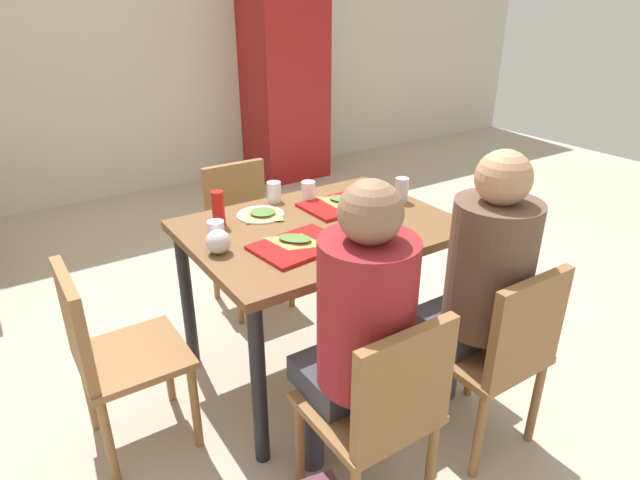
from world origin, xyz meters
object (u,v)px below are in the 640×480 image
Objects in this scene: condiment_bottle at (218,208)px; pizza_slice_c at (263,213)px; drink_fridge at (284,81)px; chair_far_side at (244,225)px; pizza_slice_d at (378,231)px; main_table at (320,244)px; plastic_cup_a at (274,192)px; chair_near_left at (382,407)px; paper_plate_center at (260,215)px; chair_left_end at (109,350)px; plastic_cup_d at (308,191)px; pizza_slice_b at (344,200)px; chair_near_right at (501,348)px; pizza_slice_a at (295,240)px; person_in_red at (359,325)px; plastic_cup_c at (216,232)px; plastic_cup_b at (378,242)px; soda_can at (402,190)px; tray_red_far at (340,205)px; foil_bundle at (218,242)px; tray_red_near at (299,246)px; person_in_brown_jacket at (481,278)px; paper_plate_near_edge at (384,233)px.

pizza_slice_c is at bearing -4.12° from condiment_bottle.
chair_far_side is at bearing -125.69° from drink_fridge.
main_table is at bearing 122.61° from pizza_slice_d.
chair_near_left is at bearing -102.47° from plastic_cup_a.
pizza_slice_c is 0.21m from plastic_cup_a.
plastic_cup_a is at bearing 41.83° from paper_plate_center.
chair_left_end is 3.66× the size of pizza_slice_c.
plastic_cup_d is 0.50m from condiment_bottle.
chair_near_right is at bearing -86.30° from pizza_slice_b.
chair_near_left is 3.59× the size of pizza_slice_a.
plastic_cup_c is (-0.18, 0.75, 0.10)m from person_in_red.
chair_left_end is 8.34× the size of plastic_cup_c.
soda_can is at bearing 40.00° from plastic_cup_b.
pizza_slice_a is at bearing 163.47° from pizza_slice_d.
tray_red_far is 3.60× the size of foil_bundle.
plastic_cup_a is at bearing 40.00° from foil_bundle.
pizza_slice_c is at bearing 83.37° from chair_near_left.
pizza_slice_b is at bearing 34.01° from tray_red_near.
chair_near_left is at bearing -96.63° from pizza_slice_c.
person_in_brown_jacket reaches higher than plastic_cup_a.
person_in_brown_jacket is 1.04m from foil_bundle.
chair_far_side is 5.21× the size of condiment_bottle.
plastic_cup_b and foil_bundle have the same top height.
plastic_cup_b is 3.53m from drink_fridge.
chair_near_left reaches higher than pizza_slice_a.
plastic_cup_c reaches higher than chair_left_end.
condiment_bottle is 0.08× the size of drink_fridge.
drink_fridge is (1.43, 3.22, 0.12)m from plastic_cup_b.
plastic_cup_a is 1.00× the size of plastic_cup_c.
drink_fridge is (1.46, 2.03, 0.47)m from chair_far_side.
pizza_slice_c reaches higher than main_table.
soda_can reaches higher than plastic_cup_d.
tray_red_far is 0.68m from plastic_cup_c.
plastic_cup_b and plastic_cup_c have the same top height.
drink_fridge is (1.84, 2.61, 0.09)m from condiment_bottle.
pizza_slice_c is at bearing 163.10° from soda_can.
main_table is 0.30m from pizza_slice_d.
foil_bundle is at bearing -140.00° from plastic_cup_a.
chair_left_end is 5.21× the size of condiment_bottle.
chair_near_left is at bearing -109.65° from main_table.
pizza_slice_a is at bearing -109.56° from plastic_cup_a.
person_in_brown_jacket is (0.00, 0.14, 0.25)m from chair_near_right.
drink_fridge is (1.34, 2.57, 0.12)m from plastic_cup_d.
plastic_cup_b is 0.61m from soda_can.
tray_red_far is at bearing -158.74° from pizza_slice_b.
person_in_brown_jacket is 0.46m from paper_plate_near_edge.
foil_bundle is at bearing -177.49° from soda_can.
main_table is at bearing -112.42° from plastic_cup_d.
paper_plate_near_edge is at bearing -12.93° from tray_red_near.
main_table is 0.62× the size of drink_fridge.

